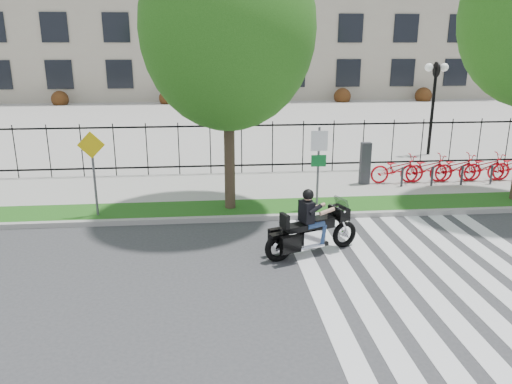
{
  "coord_description": "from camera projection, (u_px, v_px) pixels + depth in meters",
  "views": [
    {
      "loc": [
        -0.05,
        -9.67,
        4.98
      ],
      "look_at": [
        1.16,
        3.0,
        1.2
      ],
      "focal_mm": 35.0,
      "sensor_mm": 36.0,
      "label": 1
    }
  ],
  "objects": [
    {
      "name": "curb",
      "position": [
        213.0,
        219.0,
        14.54
      ],
      "size": [
        60.0,
        0.2,
        0.15
      ],
      "primitive_type": "cube",
      "color": "#9A9791",
      "rests_on": "ground"
    },
    {
      "name": "sign_pole_regulatory",
      "position": [
        319.0,
        158.0,
        14.81
      ],
      "size": [
        0.5,
        0.09,
        2.5
      ],
      "color": "#59595B",
      "rests_on": "grass_verge"
    },
    {
      "name": "ground",
      "position": [
        215.0,
        287.0,
        10.65
      ],
      "size": [
        120.0,
        120.0,
        0.0
      ],
      "primitive_type": "plane",
      "color": "#353537",
      "rests_on": "ground"
    },
    {
      "name": "plaza",
      "position": [
        209.0,
        118.0,
        34.49
      ],
      "size": [
        80.0,
        34.0,
        0.1
      ],
      "primitive_type": "cube",
      "color": "#ABA7A0",
      "rests_on": "ground"
    },
    {
      "name": "bike_share_station",
      "position": [
        469.0,
        167.0,
        18.18
      ],
      "size": [
        7.85,
        0.88,
        1.5
      ],
      "color": "#2D2D33",
      "rests_on": "sidewalk"
    },
    {
      "name": "crosswalk_stripes",
      "position": [
        432.0,
        277.0,
        11.09
      ],
      "size": [
        5.7,
        8.0,
        0.01
      ],
      "primitive_type": null,
      "color": "silver",
      "rests_on": "ground"
    },
    {
      "name": "street_tree_1",
      "position": [
        228.0,
        29.0,
        13.89
      ],
      "size": [
        4.96,
        4.96,
        8.1
      ],
      "color": "#37261E",
      "rests_on": "grass_verge"
    },
    {
      "name": "motorcycle_rider",
      "position": [
        312.0,
        228.0,
        12.16
      ],
      "size": [
        2.5,
        1.31,
        2.02
      ],
      "color": "black",
      "rests_on": "ground"
    },
    {
      "name": "grass_verge",
      "position": [
        212.0,
        210.0,
        15.35
      ],
      "size": [
        60.0,
        1.5,
        0.15
      ],
      "primitive_type": "cube",
      "color": "#1D5715",
      "rests_on": "ground"
    },
    {
      "name": "sign_pole_warning",
      "position": [
        93.0,
        162.0,
        14.22
      ],
      "size": [
        0.78,
        0.09,
        2.49
      ],
      "color": "#59595B",
      "rests_on": "grass_verge"
    },
    {
      "name": "iron_fence",
      "position": [
        210.0,
        148.0,
        19.1
      ],
      "size": [
        30.0,
        0.06,
        2.0
      ],
      "primitive_type": null,
      "color": "black",
      "rests_on": "sidewalk"
    },
    {
      "name": "sidewalk",
      "position": [
        212.0,
        188.0,
        17.74
      ],
      "size": [
        60.0,
        3.5,
        0.15
      ],
      "primitive_type": "cube",
      "color": "#ABA7A0",
      "rests_on": "ground"
    },
    {
      "name": "lamp_post_right",
      "position": [
        435.0,
        86.0,
        22.1
      ],
      "size": [
        1.06,
        0.7,
        4.25
      ],
      "color": "black",
      "rests_on": "ground"
    }
  ]
}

